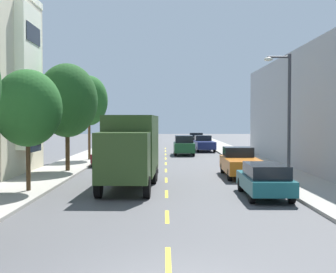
% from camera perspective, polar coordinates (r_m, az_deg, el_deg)
% --- Properties ---
extents(ground_plane, '(160.00, 160.00, 0.00)m').
position_cam_1_polar(ground_plane, '(39.10, -0.29, -2.98)').
color(ground_plane, '#4C4C4F').
extents(sidewalk_left, '(3.20, 120.00, 0.14)m').
position_cam_1_polar(sidewalk_left, '(37.76, -11.13, -3.09)').
color(sidewalk_left, '#A39E93').
rests_on(sidewalk_left, ground_plane).
extents(sidewalk_right, '(3.20, 120.00, 0.14)m').
position_cam_1_polar(sidewalk_right, '(37.79, 10.56, -3.08)').
color(sidewalk_right, '#A39E93').
rests_on(sidewalk_right, ground_plane).
extents(lane_centerline_dashes, '(0.14, 47.20, 0.01)m').
position_cam_1_polar(lane_centerline_dashes, '(33.63, -0.27, -3.78)').
color(lane_centerline_dashes, yellow).
rests_on(lane_centerline_dashes, ground_plane).
extents(street_tree_second, '(3.14, 3.14, 5.60)m').
position_cam_1_polar(street_tree_second, '(22.12, -17.04, 3.39)').
color(street_tree_second, '#47331E').
rests_on(street_tree_second, sidewalk_left).
extents(street_tree_third, '(3.92, 3.92, 6.94)m').
position_cam_1_polar(street_tree_third, '(30.47, -12.41, 4.39)').
color(street_tree_third, '#47331E').
rests_on(street_tree_third, sidewalk_left).
extents(street_tree_farthest, '(3.11, 3.11, 7.00)m').
position_cam_1_polar(street_tree_farthest, '(38.92, -9.78, 4.41)').
color(street_tree_farthest, '#47331E').
rests_on(street_tree_farthest, sidewalk_left).
extents(street_lamp, '(1.35, 0.28, 6.53)m').
position_cam_1_polar(street_lamp, '(23.52, 14.46, 3.30)').
color(street_lamp, '#38383D').
rests_on(street_lamp, sidewalk_right).
extents(delivery_box_truck, '(2.68, 7.88, 3.63)m').
position_cam_1_polar(delivery_box_truck, '(23.21, -4.63, -1.36)').
color(delivery_box_truck, '#2D471E').
rests_on(delivery_box_truck, ground_plane).
extents(parked_pickup_champagne, '(2.07, 5.33, 1.73)m').
position_cam_1_polar(parked_pickup_champagne, '(61.13, -4.37, -0.44)').
color(parked_pickup_champagne, tan).
rests_on(parked_pickup_champagne, ground_plane).
extents(parked_pickup_orange, '(2.08, 5.33, 1.73)m').
position_cam_1_polar(parked_pickup_orange, '(28.05, 8.98, -3.26)').
color(parked_pickup_orange, orange).
rests_on(parked_pickup_orange, ground_plane).
extents(parked_pickup_black, '(2.10, 5.34, 1.73)m').
position_cam_1_polar(parked_pickup_black, '(62.50, 3.56, -0.38)').
color(parked_pickup_black, black).
rests_on(parked_pickup_black, ground_plane).
extents(parked_suv_white, '(1.99, 4.82, 1.93)m').
position_cam_1_polar(parked_suv_white, '(53.94, -4.94, -0.59)').
color(parked_suv_white, silver).
rests_on(parked_suv_white, ground_plane).
extents(parked_hatchback_burgundy, '(1.84, 4.04, 1.50)m').
position_cam_1_polar(parked_hatchback_burgundy, '(35.16, -7.60, -2.32)').
color(parked_hatchback_burgundy, maroon).
rests_on(parked_hatchback_burgundy, ground_plane).
extents(parked_pickup_navy, '(2.15, 5.36, 1.73)m').
position_cam_1_polar(parked_pickup_navy, '(50.93, 4.49, -0.91)').
color(parked_pickup_navy, navy).
rests_on(parked_pickup_navy, ground_plane).
extents(parked_wagon_teal, '(1.92, 4.74, 1.50)m').
position_cam_1_polar(parked_wagon_teal, '(20.62, 11.93, -5.21)').
color(parked_wagon_teal, '#195B60').
rests_on(parked_wagon_teal, ground_plane).
extents(parked_pickup_sky, '(2.10, 5.34, 1.73)m').
position_cam_1_polar(parked_pickup_sky, '(43.13, -6.26, -1.43)').
color(parked_pickup_sky, '#7A9EC6').
rests_on(parked_pickup_sky, ground_plane).
extents(moving_forest_sedan, '(1.95, 4.80, 1.93)m').
position_cam_1_polar(moving_forest_sedan, '(45.20, 1.98, -1.07)').
color(moving_forest_sedan, '#194C28').
rests_on(moving_forest_sedan, ground_plane).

